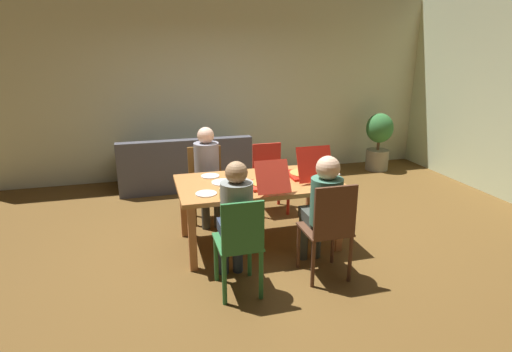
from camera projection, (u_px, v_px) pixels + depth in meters
ground_plane at (258, 242)px, 4.71m from camera, size 20.00×20.00×0.00m
back_wall at (212, 87)px, 6.87m from camera, size 7.68×0.12×2.95m
side_wall_right at (498, 93)px, 6.03m from camera, size 0.12×4.79×2.95m
dining_table at (258, 188)px, 4.52m from camera, size 1.74×0.99×0.73m
chair_0 at (206, 180)px, 5.28m from camera, size 0.44×0.40×0.91m
person_0 at (208, 167)px, 5.10m from camera, size 0.31×0.49×1.19m
chair_1 at (240, 243)px, 3.58m from camera, size 0.38×0.46×0.93m
person_1 at (235, 215)px, 3.67m from camera, size 0.28×0.50×1.21m
chair_2 at (329, 226)px, 3.82m from camera, size 0.42×0.42×0.97m
person_2 at (323, 204)px, 3.93m from camera, size 0.30×0.54×1.19m
chair_3 at (269, 174)px, 5.56m from camera, size 0.41×0.45×0.88m
pizza_box_0 at (266, 183)px, 4.30m from camera, size 0.34×0.51×0.33m
pizza_box_1 at (307, 172)px, 4.64m from camera, size 0.39×0.54×0.39m
plate_0 at (206, 194)px, 4.11m from camera, size 0.21×0.21×0.01m
plate_1 at (223, 182)px, 4.45m from camera, size 0.25×0.25×0.01m
plate_2 at (210, 176)px, 4.66m from camera, size 0.20×0.20×0.01m
drinking_glass_0 at (222, 193)px, 3.98m from camera, size 0.06×0.06×0.10m
drinking_glass_1 at (336, 180)px, 4.31m from camera, size 0.08×0.08×0.14m
drinking_glass_2 at (315, 182)px, 4.31m from camera, size 0.07×0.07×0.11m
drinking_glass_3 at (266, 167)px, 4.81m from camera, size 0.06×0.06×0.13m
couch at (185, 169)px, 6.52m from camera, size 1.99×0.78×0.81m
potted_plant at (379, 139)px, 7.35m from camera, size 0.47×0.47×1.01m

